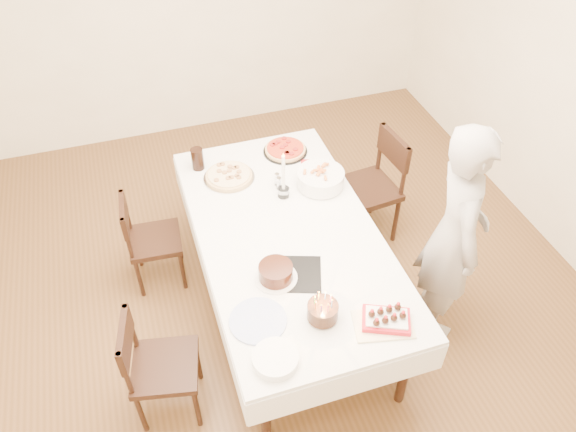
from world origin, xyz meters
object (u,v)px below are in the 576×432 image
object	(u,v)px
pasta_bowl	(320,178)
strawberry_box	(386,319)
pizza_white	(229,176)
birthday_cake	(323,308)
chair_left_savory	(155,240)
cola_glass	(197,159)
layer_cake	(276,273)
chair_right_savory	(367,189)
pizza_pepperoni	(285,150)
person	(455,235)
taper_candle	(283,175)
chair_left_dessert	(165,367)
dining_table	(288,271)

from	to	relation	value
pasta_bowl	strawberry_box	xyz separation A→B (m)	(-0.07, -1.24, -0.03)
pizza_white	birthday_cake	bearing A→B (deg)	-81.54
chair_left_savory	pasta_bowl	size ratio (longest dim) A/B	2.35
cola_glass	layer_cake	xyz separation A→B (m)	(0.23, -1.20, -0.03)
chair_left_savory	cola_glass	size ratio (longest dim) A/B	4.70
chair_right_savory	pizza_white	distance (m)	1.11
cola_glass	layer_cake	world-z (taller)	cola_glass
chair_left_savory	strawberry_box	xyz separation A→B (m)	(1.13, -1.42, 0.39)
chair_right_savory	pizza_pepperoni	xyz separation A→B (m)	(-0.58, 0.30, 0.31)
person	taper_candle	size ratio (longest dim) A/B	4.38
chair_right_savory	pizza_white	bearing A→B (deg)	167.60
taper_candle	birthday_cake	xyz separation A→B (m)	(-0.11, -1.06, -0.09)
strawberry_box	cola_glass	bearing A→B (deg)	112.75
chair_left_dessert	pasta_bowl	distance (m)	1.63
taper_candle	layer_cake	xyz separation A→B (m)	(-0.27, -0.70, -0.13)
pizza_white	pasta_bowl	size ratio (longest dim) A/B	1.10
chair_right_savory	chair_left_savory	xyz separation A→B (m)	(-1.67, 0.03, -0.07)
pizza_white	pizza_pepperoni	distance (m)	0.52
chair_left_savory	person	world-z (taller)	person
layer_cake	birthday_cake	xyz separation A→B (m)	(0.16, -0.36, 0.04)
chair_right_savory	chair_left_savory	bearing A→B (deg)	173.12
pizza_pepperoni	strawberry_box	distance (m)	1.69
person	birthday_cake	world-z (taller)	person
cola_glass	strawberry_box	xyz separation A→B (m)	(0.71, -1.70, -0.05)
pizza_pepperoni	taper_candle	distance (m)	0.54
chair_left_savory	cola_glass	bearing A→B (deg)	-141.79
person	pizza_white	bearing A→B (deg)	65.89
pasta_bowl	taper_candle	xyz separation A→B (m)	(-0.28, -0.03, 0.12)
dining_table	chair_left_dessert	distance (m)	1.07
cola_glass	layer_cake	distance (m)	1.22
dining_table	pizza_white	world-z (taller)	pizza_white
chair_left_savory	taper_candle	world-z (taller)	taper_candle
person	taper_candle	xyz separation A→B (m)	(-0.89, 0.76, 0.12)
birthday_cake	taper_candle	bearing A→B (deg)	84.02
chair_left_dessert	pizza_white	bearing A→B (deg)	-108.73
chair_right_savory	layer_cake	xyz separation A→B (m)	(-1.02, -0.89, 0.34)
pizza_pepperoni	chair_left_savory	bearing A→B (deg)	-165.89
chair_right_savory	chair_left_dessert	world-z (taller)	chair_right_savory
chair_left_savory	pizza_pepperoni	distance (m)	1.18
dining_table	chair_right_savory	size ratio (longest dim) A/B	2.31
chair_left_savory	taper_candle	xyz separation A→B (m)	(0.92, -0.21, 0.54)
taper_candle	pizza_white	bearing A→B (deg)	135.84
pizza_pepperoni	taper_candle	world-z (taller)	taper_candle
pizza_white	birthday_cake	world-z (taller)	birthday_cake
chair_left_savory	cola_glass	world-z (taller)	cola_glass
taper_candle	layer_cake	size ratio (longest dim) A/B	1.42
pasta_bowl	dining_table	bearing A→B (deg)	-133.50
chair_left_savory	birthday_cake	xyz separation A→B (m)	(0.81, -1.28, 0.45)
chair_right_savory	cola_glass	size ratio (longest dim) A/B	5.54
chair_left_savory	cola_glass	distance (m)	0.67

